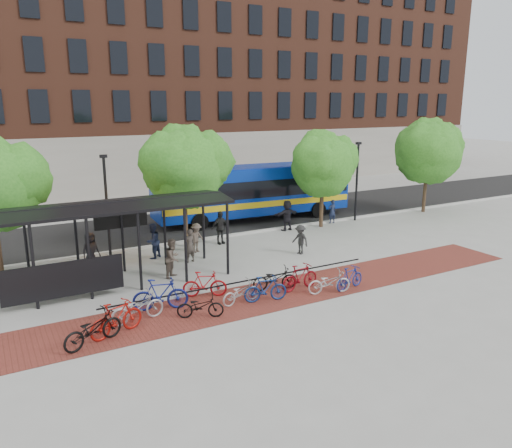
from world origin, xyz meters
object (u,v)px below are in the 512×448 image
tree_b (185,164)px  bike_5 (205,284)px  tree_d (429,149)px  pedestrian_2 (153,241)px  lamp_post_left (107,203)px  bike_8 (275,279)px  bike_2 (137,308)px  bike_7 (265,289)px  bike_3 (160,294)px  pedestrian_4 (220,228)px  bike_1 (116,318)px  bus (253,189)px  pedestrian_8 (173,258)px  tree_c (324,162)px  bike_9 (300,277)px  bike_11 (350,278)px  pedestrian_1 (190,246)px  pedestrian_7 (332,211)px  pedestrian_9 (300,239)px  bus_shelter (101,216)px  bike_4 (200,306)px  bike_6 (241,292)px  bike_0 (93,329)px  pedestrian_0 (91,251)px  bike_10 (329,282)px  pedestrian_5 (287,215)px

tree_b → bike_5: (-2.09, -7.17, -3.93)m
tree_d → pedestrian_2: bearing=-176.5°
lamp_post_left → bike_8: (4.84, -8.14, -2.26)m
bike_2 → bike_7: bearing=-106.5°
bike_3 → pedestrian_4: 9.17m
bike_5 → bike_7: bike_5 is taller
bike_1 → bike_8: 6.84m
tree_b → bike_3: size_ratio=3.13×
bus → bike_3: size_ratio=6.43×
bike_7 → pedestrian_8: (-2.17, 4.44, 0.36)m
tree_c → lamp_post_left: (-13.09, 0.25, -1.31)m
bike_9 → bike_11: 2.09m
pedestrian_1 → pedestrian_7: 11.45m
bike_8 → pedestrian_2: bearing=39.7°
bike_3 → pedestrian_9: 9.23m
pedestrian_1 → bus: bearing=-150.8°
bus → pedestrian_4: 6.30m
pedestrian_8 → tree_c: bearing=-21.9°
bus_shelter → pedestrian_1: (4.29, 1.11, -2.16)m
bike_3 → bike_4: size_ratio=1.22×
pedestrian_4 → bus_shelter: bearing=-162.2°
bike_6 → pedestrian_4: bearing=-28.4°
pedestrian_9 → bus_shelter: bearing=-106.9°
bike_0 → pedestrian_0: bearing=-32.2°
tree_c → bike_4: size_ratio=3.51×
tree_d → pedestrian_8: tree_d is taller
bike_10 → pedestrian_5: size_ratio=0.98×
bike_4 → bike_6: (1.90, 0.47, 0.00)m
bike_7 → bike_11: size_ratio=1.07×
bike_2 → bike_8: (5.86, 0.28, -0.04)m
tree_b → bike_6: size_ratio=3.81×
tree_c → bike_3: tree_c is taller
bus → bus_shelter: bearing=-141.8°
bike_2 → bike_6: size_ratio=1.18×
bike_9 → pedestrian_4: (0.06, 7.90, 0.36)m
pedestrian_8 → bus_shelter: bearing=126.8°
tree_c → pedestrian_2: (-11.31, -1.24, -3.16)m
pedestrian_4 → pedestrian_9: 4.63m
bike_4 → pedestrian_9: bearing=-33.9°
bike_11 → bike_3: bearing=65.0°
pedestrian_5 → pedestrian_9: size_ratio=1.22×
bike_1 → bike_5: bike_1 is taller
lamp_post_left → bike_2: (-1.02, -8.42, -2.22)m
bike_0 → tree_d: bearing=-90.9°
pedestrian_2 → pedestrian_9: (6.83, -2.96, -0.13)m
lamp_post_left → bike_9: (5.77, -8.65, -2.19)m
tree_d → pedestrian_9: tree_d is taller
bus_shelter → bike_0: size_ratio=5.09×
bike_10 → pedestrian_5: (4.08, 9.55, 0.45)m
bus → bike_7: bearing=-112.6°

